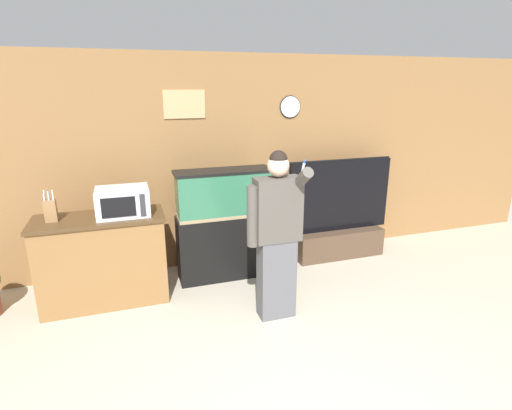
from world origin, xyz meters
name	(u,v)px	position (x,y,z in m)	size (l,w,h in m)	color
wall_back_paneled	(217,163)	(0.00, 3.19, 1.30)	(10.00, 0.08, 2.60)	olive
counter_island	(103,260)	(-1.39, 2.54, 0.48)	(1.29, 0.57, 0.95)	brown
microwave	(123,202)	(-1.14, 2.53, 1.09)	(0.52, 0.39, 0.28)	silver
knife_block	(50,210)	(-1.82, 2.53, 1.07)	(0.11, 0.08, 0.32)	olive
aquarium_on_stand	(224,225)	(-0.04, 2.72, 0.66)	(1.11, 0.36, 1.31)	black
tv_on_stand	(338,228)	(1.55, 2.84, 0.38)	(1.45, 0.40, 1.32)	#4C3828
person_standing	(276,234)	(0.23, 1.71, 0.87)	(0.53, 0.40, 1.67)	#515156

